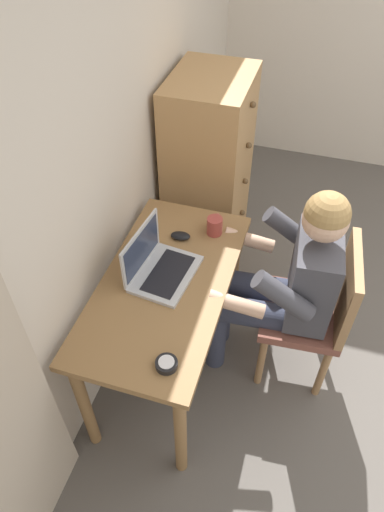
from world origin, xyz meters
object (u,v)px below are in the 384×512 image
Objects in this scene: chair at (317,309)px; person_seated at (285,279)px; computer_mouse at (181,236)px; laptop at (158,265)px; desk at (166,298)px; dresser at (208,175)px; desk_clock at (167,364)px; coffee_mug at (215,225)px.

chair is 0.74× the size of person_seated.
laptop is at bearing 167.55° from computer_mouse.
dresser is (1.03, 0.07, 0.01)m from desk.
desk_clock is 0.82m from coffee_mug.
chair is at bearing -74.82° from laptop.
person_seated is (0.24, -0.53, 0.06)m from desk.
laptop is at bearing 108.55° from person_seated.
desk is 0.45m from coffee_mug.
computer_mouse reaches higher than desk.
person_seated is at bearing -142.65° from dresser.
person_seated is 0.56m from computer_mouse.
chair is at bearing -103.96° from coffee_mug.
dresser is at bearing 45.29° from chair.
dresser is 1.00m from person_seated.
laptop reaches higher than coffee_mug.
person_seated reaches higher than chair.
person_seated is (-0.79, -0.60, 0.05)m from dresser.
desk is 0.19m from laptop.
person_seated is at bearing -29.66° from desk_clock.
computer_mouse is at bearing 121.04° from coffee_mug.
desk_clock is (-0.66, 0.38, 0.08)m from person_seated.
desk is 1.03m from dresser.
person_seated is at bearing -103.19° from computer_mouse.
person_seated is at bearing -65.88° from desk.
desk is 12.49× the size of desk_clock.
desk is 0.33m from computer_mouse.
desk is 1.26× the size of chair.
desk_clock is at bearing -159.91° from desk.
desk_clock is 0.75× the size of coffee_mug.
person_seated is 3.30× the size of laptop.
coffee_mug is at bearing 76.04° from chair.
desk is at bearing 109.30° from chair.
chair is 0.67m from coffee_mug.
desk is at bearing 20.09° from desk_clock.
chair is 0.78m from computer_mouse.
chair is at bearing -70.70° from desk.
person_seated reaches higher than desk_clock.
person_seated reaches higher than coffee_mug.
person_seated is at bearing 93.89° from chair.
chair is 2.43× the size of laptop.
desk is at bearing 177.70° from computer_mouse.
chair is 9.89× the size of desk_clock.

